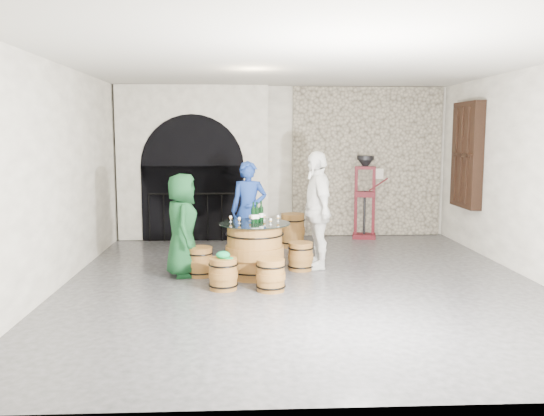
{
  "coord_description": "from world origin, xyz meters",
  "views": [
    {
      "loc": [
        -0.84,
        -8.36,
        2.19
      ],
      "look_at": [
        -0.41,
        0.51,
        1.05
      ],
      "focal_mm": 38.0,
      "sensor_mm": 36.0,
      "label": 1
    }
  ],
  "objects_px": {
    "barrel_stool_left": "(200,262)",
    "wine_bottle_left": "(253,215)",
    "barrel_stool_far": "(251,251)",
    "wine_bottle_right": "(261,213)",
    "barrel_stool_near_left": "(223,274)",
    "person_green": "(182,225)",
    "barrel_stool_right": "(301,256)",
    "barrel_table": "(255,250)",
    "barrel_stool_near_right": "(271,275)",
    "person_blue": "(249,211)",
    "side_barrel": "(293,230)",
    "wine_bottle_center": "(257,214)",
    "person_white": "(317,210)",
    "corking_press": "(365,191)"
  },
  "relations": [
    {
      "from": "person_blue",
      "to": "barrel_stool_right",
      "type": "bearing_deg",
      "value": -41.71
    },
    {
      "from": "barrel_stool_far",
      "to": "wine_bottle_center",
      "type": "xyz_separation_m",
      "value": [
        0.09,
        -0.85,
        0.75
      ]
    },
    {
      "from": "barrel_table",
      "to": "person_white",
      "type": "bearing_deg",
      "value": 28.58
    },
    {
      "from": "barrel_stool_left",
      "to": "wine_bottle_left",
      "type": "relative_size",
      "value": 1.4
    },
    {
      "from": "wine_bottle_left",
      "to": "barrel_stool_left",
      "type": "bearing_deg",
      "value": 173.44
    },
    {
      "from": "person_blue",
      "to": "wine_bottle_right",
      "type": "bearing_deg",
      "value": -76.61
    },
    {
      "from": "barrel_stool_right",
      "to": "barrel_stool_near_right",
      "type": "height_order",
      "value": "same"
    },
    {
      "from": "barrel_stool_right",
      "to": "person_blue",
      "type": "bearing_deg",
      "value": 134.24
    },
    {
      "from": "wine_bottle_left",
      "to": "corking_press",
      "type": "distance_m",
      "value": 4.03
    },
    {
      "from": "barrel_table",
      "to": "corking_press",
      "type": "relative_size",
      "value": 0.63
    },
    {
      "from": "barrel_stool_far",
      "to": "barrel_stool_right",
      "type": "xyz_separation_m",
      "value": [
        0.81,
        -0.45,
        0.0
      ]
    },
    {
      "from": "wine_bottle_right",
      "to": "barrel_stool_near_left",
      "type": "bearing_deg",
      "value": -122.99
    },
    {
      "from": "barrel_stool_left",
      "to": "person_blue",
      "type": "relative_size",
      "value": 0.26
    },
    {
      "from": "barrel_stool_left",
      "to": "wine_bottle_left",
      "type": "distance_m",
      "value": 1.12
    },
    {
      "from": "barrel_stool_right",
      "to": "person_green",
      "type": "height_order",
      "value": "person_green"
    },
    {
      "from": "barrel_stool_near_right",
      "to": "side_barrel",
      "type": "height_order",
      "value": "side_barrel"
    },
    {
      "from": "barrel_stool_far",
      "to": "wine_bottle_right",
      "type": "bearing_deg",
      "value": -77.4
    },
    {
      "from": "barrel_stool_left",
      "to": "person_blue",
      "type": "distance_m",
      "value": 1.55
    },
    {
      "from": "corking_press",
      "to": "person_green",
      "type": "bearing_deg",
      "value": -126.71
    },
    {
      "from": "wine_bottle_left",
      "to": "barrel_stool_right",
      "type": "bearing_deg",
      "value": 29.03
    },
    {
      "from": "barrel_stool_near_left",
      "to": "person_green",
      "type": "bearing_deg",
      "value": 128.47
    },
    {
      "from": "barrel_stool_far",
      "to": "barrel_stool_near_right",
      "type": "height_order",
      "value": "same"
    },
    {
      "from": "wine_bottle_left",
      "to": "wine_bottle_center",
      "type": "xyz_separation_m",
      "value": [
        0.05,
        0.02,
        0.0
      ]
    },
    {
      "from": "wine_bottle_left",
      "to": "wine_bottle_right",
      "type": "bearing_deg",
      "value": 53.35
    },
    {
      "from": "person_green",
      "to": "wine_bottle_left",
      "type": "relative_size",
      "value": 4.92
    },
    {
      "from": "wine_bottle_center",
      "to": "corking_press",
      "type": "relative_size",
      "value": 0.19
    },
    {
      "from": "person_blue",
      "to": "wine_bottle_center",
      "type": "xyz_separation_m",
      "value": [
        0.11,
        -1.26,
        0.11
      ]
    },
    {
      "from": "barrel_table",
      "to": "barrel_stool_near_right",
      "type": "bearing_deg",
      "value": -75.87
    },
    {
      "from": "person_blue",
      "to": "side_barrel",
      "type": "bearing_deg",
      "value": 55.55
    },
    {
      "from": "barrel_stool_near_left",
      "to": "barrel_table",
      "type": "bearing_deg",
      "value": 57.5
    },
    {
      "from": "corking_press",
      "to": "barrel_table",
      "type": "bearing_deg",
      "value": -114.93
    },
    {
      "from": "barrel_stool_far",
      "to": "side_barrel",
      "type": "xyz_separation_m",
      "value": [
        0.84,
        1.49,
        0.1
      ]
    },
    {
      "from": "barrel_stool_far",
      "to": "person_blue",
      "type": "height_order",
      "value": "person_blue"
    },
    {
      "from": "barrel_stool_near_left",
      "to": "person_white",
      "type": "distance_m",
      "value": 2.1
    },
    {
      "from": "barrel_stool_near_right",
      "to": "person_white",
      "type": "distance_m",
      "value": 1.77
    },
    {
      "from": "wine_bottle_left",
      "to": "wine_bottle_right",
      "type": "xyz_separation_m",
      "value": [
        0.12,
        0.17,
        0.0
      ]
    },
    {
      "from": "person_white",
      "to": "barrel_table",
      "type": "bearing_deg",
      "value": -68.32
    },
    {
      "from": "barrel_stool_near_left",
      "to": "wine_bottle_left",
      "type": "distance_m",
      "value": 1.12
    },
    {
      "from": "barrel_stool_left",
      "to": "side_barrel",
      "type": "distance_m",
      "value": 2.8
    },
    {
      "from": "wine_bottle_center",
      "to": "barrel_stool_left",
      "type": "bearing_deg",
      "value": 175.3
    },
    {
      "from": "barrel_stool_near_left",
      "to": "wine_bottle_right",
      "type": "relative_size",
      "value": 1.4
    },
    {
      "from": "barrel_stool_near_right",
      "to": "person_blue",
      "type": "height_order",
      "value": "person_blue"
    },
    {
      "from": "barrel_table",
      "to": "wine_bottle_right",
      "type": "distance_m",
      "value": 0.58
    },
    {
      "from": "person_green",
      "to": "wine_bottle_right",
      "type": "height_order",
      "value": "person_green"
    },
    {
      "from": "barrel_table",
      "to": "barrel_stool_near_left",
      "type": "relative_size",
      "value": 2.41
    },
    {
      "from": "wine_bottle_left",
      "to": "wine_bottle_center",
      "type": "distance_m",
      "value": 0.06
    },
    {
      "from": "side_barrel",
      "to": "person_green",
      "type": "bearing_deg",
      "value": -130.22
    },
    {
      "from": "wine_bottle_left",
      "to": "side_barrel",
      "type": "distance_m",
      "value": 2.58
    },
    {
      "from": "wine_bottle_right",
      "to": "person_blue",
      "type": "bearing_deg",
      "value": 99.34
    },
    {
      "from": "person_blue",
      "to": "wine_bottle_center",
      "type": "distance_m",
      "value": 1.27
    }
  ]
}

